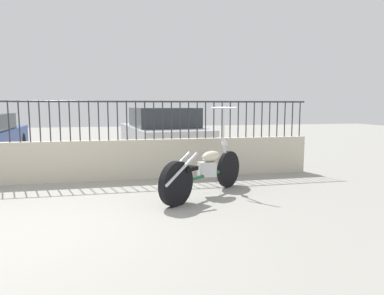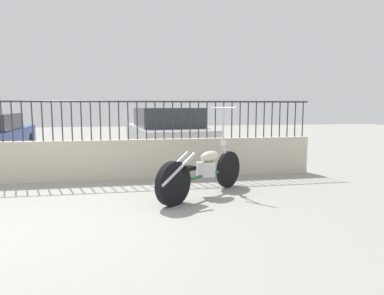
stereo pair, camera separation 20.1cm
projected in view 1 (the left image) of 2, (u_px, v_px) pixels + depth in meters
ground_plane at (17, 233)px, 3.93m from camera, size 40.00×40.00×0.00m
low_wall at (57, 162)px, 6.52m from camera, size 10.29×0.18×0.79m
fence_railing at (54, 114)px, 6.41m from camera, size 10.29×0.04×0.77m
motorcycle_green at (201, 172)px, 5.47m from camera, size 1.68×1.45×1.44m
car_silver at (162, 133)px, 9.63m from camera, size 2.24×4.30×1.40m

